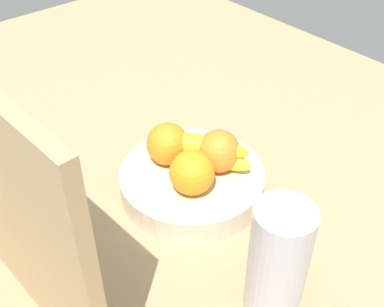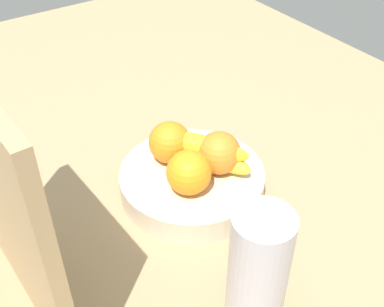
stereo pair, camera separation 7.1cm
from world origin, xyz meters
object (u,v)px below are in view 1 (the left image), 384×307
Objects in this scene: orange_front_right at (218,151)px; cutting_board at (27,226)px; orange_front_left at (192,173)px; banana_bunch at (203,149)px; fruit_bowl at (192,182)px; thermos_tumbler at (278,261)px; orange_center at (168,144)px.

cutting_board reaches higher than orange_front_right.
orange_front_left is 0.43× the size of banana_bunch.
cutting_board is at bearing 102.17° from fruit_bowl.
orange_front_left is at bearing 139.33° from fruit_bowl.
orange_front_left reaches higher than banana_bunch.
fruit_bowl is 3.40× the size of orange_front_left.
cutting_board is at bearing 53.08° from thermos_tumbler.
banana_bunch is at bearing -56.11° from orange_front_left.
orange_front_left is 1.00× the size of orange_front_right.
fruit_bowl is 3.40× the size of orange_center.
thermos_tumbler is at bearing -129.61° from cutting_board.
orange_front_left is (-3.44, 2.95, 6.00)cm from fruit_bowl.
cutting_board reaches higher than fruit_bowl.
orange_front_right is 25.00cm from thermos_tumbler.
orange_front_right and orange_center have the same top height.
orange_front_right is 1.00× the size of orange_center.
orange_center reaches higher than fruit_bowl.
orange_front_left is at bearing 100.56° from orange_front_right.
banana_bunch is (2.71, 1.03, -0.61)cm from orange_front_right.
thermos_tumbler reaches higher than fruit_bowl.
banana_bunch is at bearing -79.11° from fruit_bowl.
orange_center is at bearing 13.53° from fruit_bowl.
banana_bunch is 0.48× the size of cutting_board.
orange_front_right is at bearing -117.65° from fruit_bowl.
fruit_bowl is at bearing -40.67° from orange_front_left.
thermos_tumbler reaches higher than orange_front_right.
thermos_tumbler is (-25.30, 9.66, 1.40)cm from banana_bunch.
orange_front_right reaches higher than fruit_bowl.
orange_center is at bearing -71.15° from cutting_board.
orange_front_right is 0.41× the size of thermos_tumbler.
orange_center reaches higher than banana_bunch.
fruit_bowl is 1.45× the size of banana_bunch.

